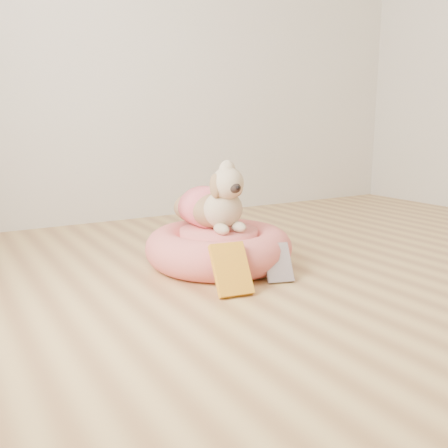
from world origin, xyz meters
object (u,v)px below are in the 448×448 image
dog (213,193)px  book_yellow (231,269)px  pet_bed (219,248)px  book_white (278,263)px

dog → book_yellow: bearing=-110.5°
pet_bed → dog: (-0.01, 0.04, 0.26)m
dog → book_yellow: (-0.15, -0.41, -0.25)m
pet_bed → book_white: 0.35m
pet_bed → book_white: bearing=-71.9°
book_yellow → book_white: size_ratio=1.24×
book_yellow → dog: bearing=79.2°
book_white → book_yellow: bearing=-155.2°
pet_bed → book_white: pet_bed is taller
dog → book_white: bearing=-73.4°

